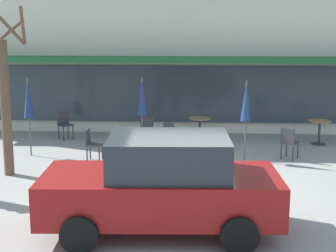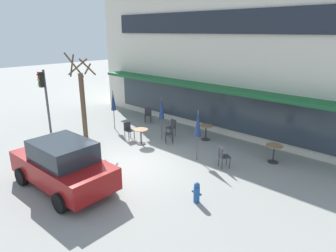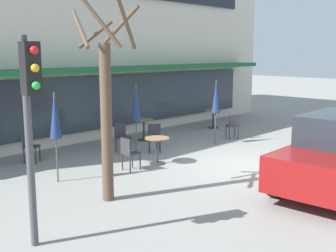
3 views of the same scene
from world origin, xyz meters
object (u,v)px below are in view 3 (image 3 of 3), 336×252
(patio_umbrella_corner_open, at_px, (216,97))
(cafe_chair_3, at_px, (129,151))
(cafe_chair_2, at_px, (154,136))
(patio_umbrella_cream_folded, at_px, (55,116))
(cafe_chair_4, at_px, (233,125))
(cafe_table_near_wall, at_px, (213,116))
(street_tree, at_px, (106,108))
(traffic_light_pole, at_px, (30,108))
(cafe_chair_0, at_px, (122,135))
(cafe_chair_1, at_px, (29,145))
(cafe_table_by_tree, at_px, (157,146))
(cafe_table_streetside, at_px, (144,126))
(patio_umbrella_green_folded, at_px, (136,103))
(fire_hydrant, at_px, (315,136))

(patio_umbrella_corner_open, relative_size, cafe_chair_3, 2.47)
(cafe_chair_3, bearing_deg, cafe_chair_2, 27.95)
(patio_umbrella_cream_folded, xyz_separation_m, cafe_chair_4, (7.26, -0.06, -1.10))
(cafe_table_near_wall, bearing_deg, cafe_chair_4, -123.71)
(patio_umbrella_cream_folded, bearing_deg, cafe_chair_3, -15.22)
(street_tree, bearing_deg, cafe_chair_3, 38.03)
(traffic_light_pole, bearing_deg, street_tree, 23.12)
(cafe_chair_0, relative_size, cafe_chair_1, 1.00)
(patio_umbrella_cream_folded, xyz_separation_m, traffic_light_pole, (-2.12, -2.84, 0.67))
(cafe_table_by_tree, height_order, patio_umbrella_cream_folded, patio_umbrella_cream_folded)
(cafe_chair_0, bearing_deg, cafe_chair_3, -125.22)
(cafe_table_streetside, relative_size, cafe_chair_1, 0.85)
(cafe_chair_3, bearing_deg, patio_umbrella_corner_open, 4.43)
(cafe_table_by_tree, bearing_deg, patio_umbrella_green_folded, 77.36)
(cafe_table_near_wall, distance_m, cafe_table_by_tree, 6.13)
(patio_umbrella_corner_open, bearing_deg, street_tree, -163.87)
(cafe_chair_3, bearing_deg, cafe_chair_0, 54.78)
(cafe_chair_0, xyz_separation_m, street_tree, (-3.10, -3.25, 1.48))
(patio_umbrella_green_folded, distance_m, cafe_chair_4, 4.32)
(cafe_table_near_wall, bearing_deg, street_tree, -156.09)
(cafe_table_by_tree, xyz_separation_m, cafe_chair_2, (0.96, 1.10, 0.01))
(cafe_chair_2, xyz_separation_m, cafe_chair_3, (-1.97, -1.05, 0.00))
(patio_umbrella_corner_open, bearing_deg, cafe_chair_3, -175.57)
(cafe_table_by_tree, bearing_deg, cafe_chair_2, 48.77)
(cafe_chair_0, distance_m, traffic_light_pole, 6.98)
(patio_umbrella_green_folded, height_order, cafe_chair_1, patio_umbrella_green_folded)
(patio_umbrella_corner_open, bearing_deg, cafe_table_streetside, 118.19)
(cafe_chair_2, bearing_deg, cafe_chair_4, -9.91)
(cafe_chair_2, bearing_deg, cafe_chair_0, 129.56)
(cafe_chair_0, bearing_deg, cafe_chair_4, -18.95)
(cafe_table_near_wall, relative_size, patio_umbrella_green_folded, 0.35)
(patio_umbrella_green_folded, distance_m, patio_umbrella_corner_open, 3.01)
(street_tree, xyz_separation_m, traffic_light_pole, (-2.19, -0.94, 0.30))
(patio_umbrella_corner_open, xyz_separation_m, fire_hydrant, (2.05, -2.63, -1.27))
(patio_umbrella_corner_open, bearing_deg, cafe_chair_0, 151.94)
(cafe_table_streetside, bearing_deg, patio_umbrella_cream_folded, -156.50)
(cafe_table_near_wall, height_order, cafe_chair_3, cafe_chair_3)
(patio_umbrella_cream_folded, xyz_separation_m, patio_umbrella_corner_open, (6.04, -0.18, 0.00))
(cafe_table_near_wall, height_order, cafe_chair_1, cafe_chair_1)
(patio_umbrella_green_folded, relative_size, traffic_light_pole, 0.65)
(patio_umbrella_green_folded, distance_m, patio_umbrella_cream_folded, 3.19)
(patio_umbrella_cream_folded, relative_size, cafe_chair_1, 2.47)
(patio_umbrella_corner_open, relative_size, cafe_chair_4, 2.47)
(cafe_chair_4, bearing_deg, cafe_chair_1, 161.79)
(patio_umbrella_cream_folded, relative_size, fire_hydrant, 3.12)
(cafe_table_near_wall, height_order, cafe_chair_0, cafe_chair_0)
(street_tree, bearing_deg, cafe_chair_0, 46.39)
(patio_umbrella_corner_open, height_order, street_tree, street_tree)
(cafe_table_streetside, bearing_deg, fire_hydrant, -56.26)
(patio_umbrella_cream_folded, bearing_deg, street_tree, -87.92)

